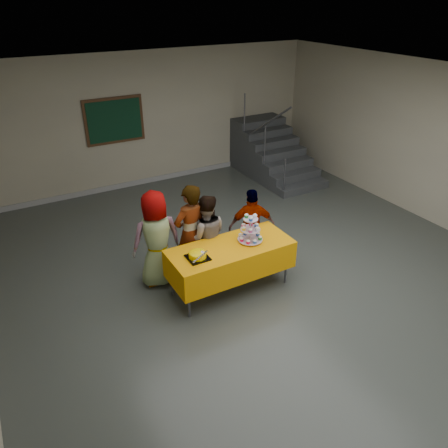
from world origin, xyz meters
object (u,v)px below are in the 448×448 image
Objects in this scene: bake_table at (231,258)px; schoolchild_c at (206,237)px; cupcake_stand at (250,231)px; noticeboard at (114,121)px; schoolchild_b at (191,233)px; staircase at (270,154)px; schoolchild_d at (252,227)px; bear_cake at (198,255)px; schoolchild_a at (157,239)px.

bake_table is 1.34× the size of schoolchild_c.
noticeboard reaches higher than cupcake_stand.
staircase is at bearing -149.19° from schoolchild_b.
schoolchild_b is 4.90m from staircase.
bake_table is 1.17× the size of schoolchild_b.
schoolchild_c is 0.85m from schoolchild_d.
bear_cake is 0.15× the size of staircase.
schoolchild_c is 4.75m from staircase.
schoolchild_a is (-0.31, 0.77, -0.05)m from bear_cake.
schoolchild_d is (0.38, 0.53, -0.27)m from cupcake_stand.
schoolchild_b is 1.22× the size of schoolchild_d.
schoolchild_d is at bearing -161.08° from schoolchild_c.
schoolchild_a is 1.11× the size of schoolchild_c.
cupcake_stand is 0.93m from schoolchild_b.
bear_cake is 0.23× the size of schoolchild_a.
schoolchild_c reaches higher than schoolchild_d.
bear_cake is 0.28× the size of noticeboard.
schoolchild_a is at bearing 112.07° from bear_cake.
schoolchild_a is 4.03m from noticeboard.
bake_table is 5.25× the size of bear_cake.
schoolchild_b is (-0.71, 0.59, -0.13)m from cupcake_stand.
staircase reaches higher than schoolchild_d.
schoolchild_a reaches higher than cupcake_stand.
bear_cake is 4.74m from noticeboard.
schoolchild_c is at bearing -136.90° from staircase.
schoolchild_b reaches higher than cupcake_stand.
cupcake_stand is 0.70m from schoolchild_d.
bake_table is 0.78× the size of staircase.
bake_table is 0.89m from schoolchild_d.
cupcake_stand is at bearing 130.08° from schoolchild_b.
schoolchild_d is at bearing 178.42° from schoolchild_a.
schoolchild_b is at bearing 140.07° from cupcake_stand.
schoolchild_c is at bearing 53.68° from bear_cake.
cupcake_stand is 1.24× the size of bear_cake.
schoolchild_a is at bearing -143.97° from staircase.
schoolchild_b is 4.11m from noticeboard.
bake_table is at bearing -86.87° from noticeboard.
bear_cake is 0.27× the size of schoolchild_d.
bake_table is 0.51m from cupcake_stand.
cupcake_stand is at bearing 154.69° from schoolchild_a.
noticeboard is at bearing 86.12° from bear_cake.
noticeboard is at bearing -55.04° from schoolchild_d.
schoolchild_c is at bearing 130.60° from cupcake_stand.
schoolchild_c is 4.18m from noticeboard.
schoolchild_c is (0.24, -0.04, -0.10)m from schoolchild_b.
bear_cake is at bearing 62.77° from schoolchild_b.
staircase is at bearing -107.05° from schoolchild_d.
schoolchild_a is at bearing 149.23° from cupcake_stand.
schoolchild_a reaches higher than bear_cake.
noticeboard reaches higher than schoolchild_d.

